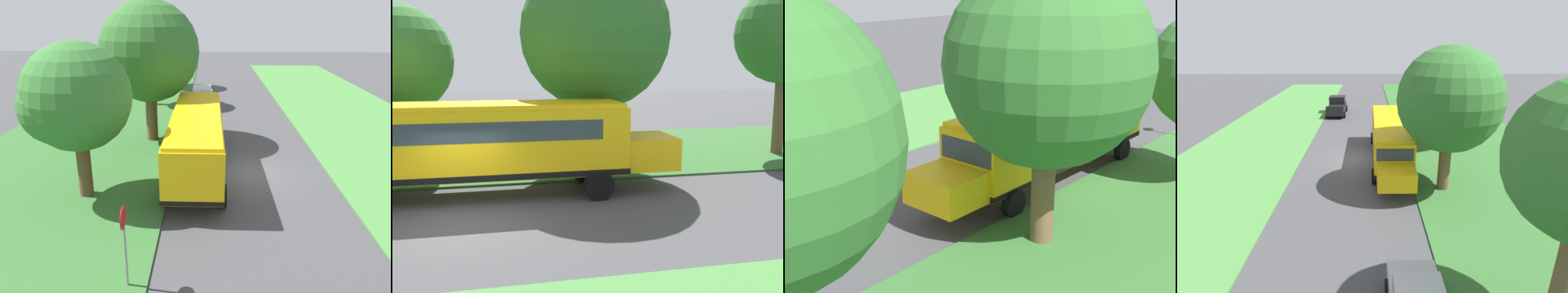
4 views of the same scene
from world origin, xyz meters
The scene contains 5 objects.
ground_plane centered at (0.00, 0.00, 0.00)m, with size 120.00×120.00×0.00m, color #424244.
grass_far_side centered at (9.00, 0.00, 0.04)m, with size 10.00×80.00×0.07m, color #47843D.
school_bus centered at (-2.79, 0.38, 1.92)m, with size 2.84×12.42×3.16m.
pickup_truck centered at (2.70, -14.99, 1.07)m, with size 2.28×5.40×2.10m.
oak_tree_roadside_mid centered at (-5.91, 5.27, 5.70)m, with size 6.06×6.06×8.65m.
Camera 3 is at (-14.56, 17.95, 8.14)m, focal length 50.00 mm.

